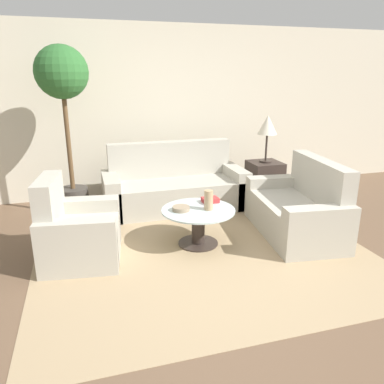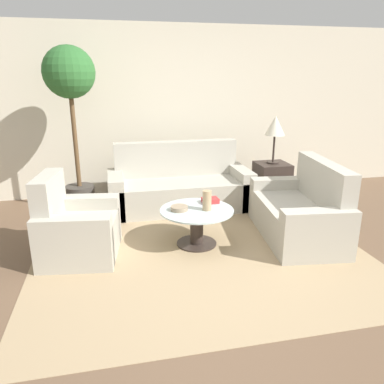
{
  "view_description": "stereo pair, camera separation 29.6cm",
  "coord_description": "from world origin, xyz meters",
  "px_view_note": "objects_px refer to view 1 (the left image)",
  "views": [
    {
      "loc": [
        -1.25,
        -2.96,
        1.86
      ],
      "look_at": [
        -0.08,
        1.03,
        0.55
      ],
      "focal_mm": 35.0,
      "sensor_mm": 36.0,
      "label": 1
    },
    {
      "loc": [
        -0.96,
        -3.03,
        1.86
      ],
      "look_at": [
        -0.08,
        1.03,
        0.55
      ],
      "focal_mm": 35.0,
      "sensor_mm": 36.0,
      "label": 2
    }
  ],
  "objects_px": {
    "vase": "(209,200)",
    "table_lamp": "(268,126)",
    "loveseat": "(300,211)",
    "coffee_table": "(198,222)",
    "potted_plant": "(64,96)",
    "bowl": "(181,209)",
    "book_stack": "(210,200)",
    "armchair": "(75,234)",
    "sofa_main": "(174,188)"
  },
  "relations": [
    {
      "from": "coffee_table",
      "to": "book_stack",
      "type": "height_order",
      "value": "book_stack"
    },
    {
      "from": "book_stack",
      "to": "coffee_table",
      "type": "bearing_deg",
      "value": -139.01
    },
    {
      "from": "loveseat",
      "to": "vase",
      "type": "distance_m",
      "value": 1.2
    },
    {
      "from": "bowl",
      "to": "book_stack",
      "type": "bearing_deg",
      "value": 24.09
    },
    {
      "from": "coffee_table",
      "to": "bowl",
      "type": "height_order",
      "value": "bowl"
    },
    {
      "from": "table_lamp",
      "to": "book_stack",
      "type": "bearing_deg",
      "value": -139.71
    },
    {
      "from": "sofa_main",
      "to": "loveseat",
      "type": "distance_m",
      "value": 1.83
    },
    {
      "from": "coffee_table",
      "to": "bowl",
      "type": "relative_size",
      "value": 4.29
    },
    {
      "from": "sofa_main",
      "to": "loveseat",
      "type": "relative_size",
      "value": 1.32
    },
    {
      "from": "loveseat",
      "to": "coffee_table",
      "type": "distance_m",
      "value": 1.28
    },
    {
      "from": "armchair",
      "to": "loveseat",
      "type": "bearing_deg",
      "value": -83.58
    },
    {
      "from": "potted_plant",
      "to": "book_stack",
      "type": "relative_size",
      "value": 11.59
    },
    {
      "from": "sofa_main",
      "to": "vase",
      "type": "bearing_deg",
      "value": -87.23
    },
    {
      "from": "bowl",
      "to": "book_stack",
      "type": "height_order",
      "value": "book_stack"
    },
    {
      "from": "armchair",
      "to": "coffee_table",
      "type": "distance_m",
      "value": 1.33
    },
    {
      "from": "armchair",
      "to": "table_lamp",
      "type": "relative_size",
      "value": 1.37
    },
    {
      "from": "book_stack",
      "to": "sofa_main",
      "type": "bearing_deg",
      "value": 96.0
    },
    {
      "from": "loveseat",
      "to": "vase",
      "type": "relative_size",
      "value": 6.81
    },
    {
      "from": "loveseat",
      "to": "bowl",
      "type": "height_order",
      "value": "loveseat"
    },
    {
      "from": "armchair",
      "to": "coffee_table",
      "type": "xyz_separation_m",
      "value": [
        1.33,
        -0.02,
        -0.01
      ]
    },
    {
      "from": "vase",
      "to": "coffee_table",
      "type": "bearing_deg",
      "value": 159.97
    },
    {
      "from": "coffee_table",
      "to": "potted_plant",
      "type": "bearing_deg",
      "value": 133.9
    },
    {
      "from": "table_lamp",
      "to": "potted_plant",
      "type": "bearing_deg",
      "value": 176.77
    },
    {
      "from": "potted_plant",
      "to": "table_lamp",
      "type": "bearing_deg",
      "value": -3.23
    },
    {
      "from": "table_lamp",
      "to": "book_stack",
      "type": "distance_m",
      "value": 1.76
    },
    {
      "from": "table_lamp",
      "to": "vase",
      "type": "xyz_separation_m",
      "value": [
        -1.34,
        -1.29,
        -0.6
      ]
    },
    {
      "from": "armchair",
      "to": "table_lamp",
      "type": "distance_m",
      "value": 3.15
    },
    {
      "from": "vase",
      "to": "bowl",
      "type": "bearing_deg",
      "value": 169.56
    },
    {
      "from": "sofa_main",
      "to": "vase",
      "type": "xyz_separation_m",
      "value": [
        0.07,
        -1.35,
        0.24
      ]
    },
    {
      "from": "vase",
      "to": "table_lamp",
      "type": "bearing_deg",
      "value": 43.8
    },
    {
      "from": "armchair",
      "to": "coffee_table",
      "type": "bearing_deg",
      "value": -83.19
    },
    {
      "from": "vase",
      "to": "book_stack",
      "type": "bearing_deg",
      "value": 66.7
    },
    {
      "from": "armchair",
      "to": "book_stack",
      "type": "height_order",
      "value": "armchair"
    },
    {
      "from": "potted_plant",
      "to": "bowl",
      "type": "distance_m",
      "value": 2.15
    },
    {
      "from": "armchair",
      "to": "potted_plant",
      "type": "bearing_deg",
      "value": 8.96
    },
    {
      "from": "sofa_main",
      "to": "book_stack",
      "type": "bearing_deg",
      "value": -81.52
    },
    {
      "from": "sofa_main",
      "to": "table_lamp",
      "type": "relative_size",
      "value": 2.88
    },
    {
      "from": "coffee_table",
      "to": "vase",
      "type": "distance_m",
      "value": 0.28
    },
    {
      "from": "sofa_main",
      "to": "table_lamp",
      "type": "height_order",
      "value": "table_lamp"
    },
    {
      "from": "loveseat",
      "to": "potted_plant",
      "type": "relative_size",
      "value": 0.68
    },
    {
      "from": "sofa_main",
      "to": "vase",
      "type": "height_order",
      "value": "sofa_main"
    },
    {
      "from": "potted_plant",
      "to": "vase",
      "type": "xyz_separation_m",
      "value": [
        1.46,
        -1.45,
        -1.06
      ]
    },
    {
      "from": "armchair",
      "to": "loveseat",
      "type": "height_order",
      "value": "loveseat"
    },
    {
      "from": "bowl",
      "to": "potted_plant",
      "type": "bearing_deg",
      "value": 129.82
    },
    {
      "from": "coffee_table",
      "to": "armchair",
      "type": "bearing_deg",
      "value": 179.07
    },
    {
      "from": "potted_plant",
      "to": "vase",
      "type": "bearing_deg",
      "value": -44.72
    },
    {
      "from": "loveseat",
      "to": "potted_plant",
      "type": "distance_m",
      "value": 3.28
    },
    {
      "from": "loveseat",
      "to": "book_stack",
      "type": "distance_m",
      "value": 1.11
    },
    {
      "from": "armchair",
      "to": "bowl",
      "type": "height_order",
      "value": "armchair"
    },
    {
      "from": "armchair",
      "to": "vase",
      "type": "bearing_deg",
      "value": -84.67
    }
  ]
}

